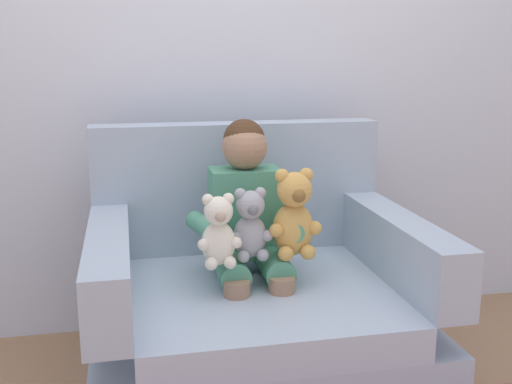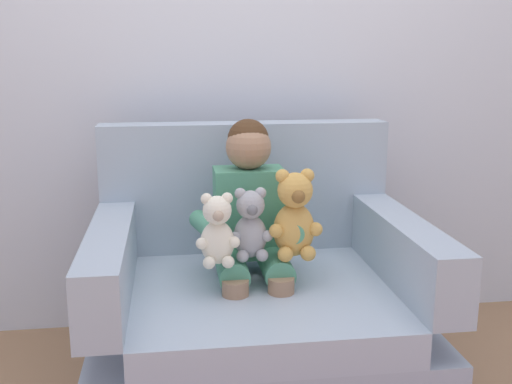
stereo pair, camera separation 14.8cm
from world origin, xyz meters
name	(u,v)px [view 1 (the left image)]	position (x,y,z in m)	size (l,w,h in m)	color
back_wall	(224,42)	(0.00, 0.72, 1.30)	(6.00, 0.10, 2.60)	silver
armchair	(255,310)	(0.00, 0.04, 0.31)	(1.19, 0.98, 0.97)	#9EADBC
seated_child	(248,221)	(-0.02, 0.08, 0.65)	(0.45, 0.39, 0.82)	#4C9370
plush_honey	(294,216)	(0.12, -0.05, 0.69)	(0.19, 0.15, 0.32)	gold
plush_grey	(250,226)	(-0.04, -0.04, 0.66)	(0.15, 0.12, 0.26)	#9E9EA3
plush_cream	(219,232)	(-0.16, -0.09, 0.66)	(0.15, 0.12, 0.25)	silver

